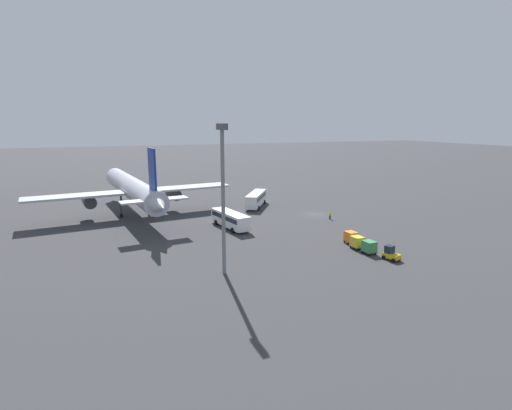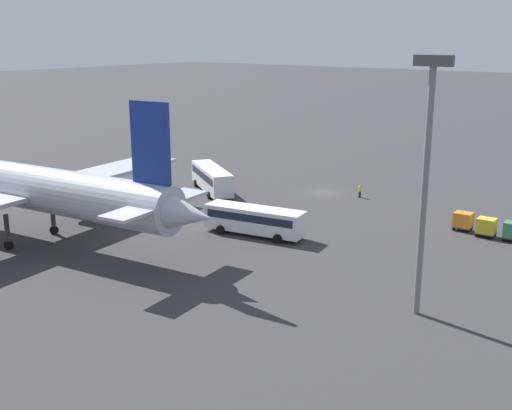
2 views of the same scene
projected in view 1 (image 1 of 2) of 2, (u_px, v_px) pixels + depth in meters
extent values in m
plane|color=#38383A|center=(315.00, 214.00, 88.50)|extent=(600.00, 600.00, 0.00)
cylinder|color=#B2B7C1|center=(132.00, 188.00, 87.33)|extent=(41.85, 8.97, 4.58)
cone|color=#B2B7C1|center=(115.00, 176.00, 106.21)|extent=(5.47, 4.86, 4.35)
cone|color=#B2B7C1|center=(159.00, 206.00, 68.26)|extent=(6.36, 4.73, 4.12)
cube|color=#B2B7C1|center=(74.00, 196.00, 80.10)|extent=(7.41, 19.60, 0.44)
cube|color=#B2B7C1|center=(187.00, 187.00, 91.21)|extent=(7.41, 19.60, 0.44)
cube|color=navy|center=(152.00, 169.00, 70.03)|extent=(4.17, 0.80, 7.33)
cube|color=#B2B7C1|center=(154.00, 200.00, 70.78)|extent=(4.16, 12.15, 0.28)
cylinder|color=#38383D|center=(89.00, 201.00, 82.82)|extent=(5.23, 3.03, 2.52)
cylinder|color=#38383D|center=(173.00, 194.00, 91.24)|extent=(5.23, 3.03, 2.52)
cylinder|color=#38383D|center=(121.00, 196.00, 100.68)|extent=(0.50, 0.50, 3.66)
cylinder|color=black|center=(121.00, 201.00, 100.96)|extent=(0.95, 0.59, 0.90)
cylinder|color=#38383D|center=(121.00, 209.00, 84.98)|extent=(0.50, 0.50, 3.66)
cylinder|color=black|center=(121.00, 215.00, 85.25)|extent=(0.95, 0.59, 0.90)
cylinder|color=#38383D|center=(149.00, 206.00, 87.76)|extent=(0.50, 0.50, 3.66)
cylinder|color=black|center=(149.00, 213.00, 88.04)|extent=(0.95, 0.59, 0.90)
cube|color=white|center=(256.00, 199.00, 96.12)|extent=(11.58, 9.08, 2.95)
cube|color=#192333|center=(256.00, 197.00, 96.02)|extent=(10.80, 8.57, 0.94)
cylinder|color=black|center=(253.00, 201.00, 100.30)|extent=(1.00, 0.81, 1.00)
cylinder|color=black|center=(265.00, 202.00, 99.74)|extent=(1.00, 0.81, 1.00)
cylinder|color=black|center=(247.00, 207.00, 93.08)|extent=(1.00, 0.81, 1.00)
cylinder|color=black|center=(259.00, 208.00, 92.51)|extent=(1.00, 0.81, 1.00)
cube|color=white|center=(230.00, 219.00, 76.56)|extent=(11.45, 4.52, 2.62)
cube|color=#192333|center=(230.00, 217.00, 76.47)|extent=(10.58, 4.42, 0.84)
cylinder|color=black|center=(216.00, 223.00, 78.95)|extent=(1.03, 0.45, 1.00)
cylinder|color=black|center=(229.00, 221.00, 80.45)|extent=(1.03, 0.45, 1.00)
cylinder|color=black|center=(232.00, 230.00, 73.19)|extent=(1.03, 0.45, 1.00)
cylinder|color=black|center=(246.00, 228.00, 74.68)|extent=(1.03, 0.45, 1.00)
cube|color=gold|center=(392.00, 256.00, 58.66)|extent=(2.64, 1.82, 0.70)
cube|color=#192333|center=(390.00, 249.00, 58.82)|extent=(1.32, 1.39, 1.10)
cylinder|color=black|center=(384.00, 257.00, 59.00)|extent=(0.63, 0.35, 0.60)
cylinder|color=black|center=(389.00, 256.00, 59.80)|extent=(0.63, 0.35, 0.60)
cylinder|color=black|center=(393.00, 261.00, 57.67)|extent=(0.63, 0.35, 0.60)
cylinder|color=black|center=(399.00, 259.00, 58.47)|extent=(0.63, 0.35, 0.60)
cylinder|color=#1E1E2D|center=(330.00, 217.00, 83.77)|extent=(0.32, 0.32, 0.85)
cylinder|color=yellow|center=(330.00, 214.00, 83.62)|extent=(0.38, 0.38, 0.65)
sphere|color=tan|center=(330.00, 212.00, 83.53)|extent=(0.24, 0.24, 0.24)
cube|color=#38383D|center=(369.00, 251.00, 61.41)|extent=(2.06, 1.76, 0.10)
cube|color=#38844C|center=(369.00, 246.00, 61.24)|extent=(1.96, 1.68, 1.60)
cylinder|color=black|center=(362.00, 252.00, 61.87)|extent=(0.36, 0.13, 0.36)
cylinder|color=black|center=(369.00, 251.00, 62.40)|extent=(0.36, 0.13, 0.36)
cylinder|color=black|center=(369.00, 255.00, 60.52)|extent=(0.36, 0.13, 0.36)
cylinder|color=black|center=(375.00, 254.00, 61.05)|extent=(0.36, 0.13, 0.36)
cube|color=#38383D|center=(357.00, 246.00, 63.89)|extent=(2.06, 1.76, 0.10)
cube|color=gold|center=(357.00, 241.00, 63.72)|extent=(1.96, 1.68, 1.60)
cylinder|color=black|center=(351.00, 247.00, 64.35)|extent=(0.36, 0.13, 0.36)
cylinder|color=black|center=(357.00, 246.00, 64.87)|extent=(0.36, 0.13, 0.36)
cylinder|color=black|center=(357.00, 250.00, 63.00)|extent=(0.36, 0.13, 0.36)
cylinder|color=black|center=(363.00, 249.00, 63.52)|extent=(0.36, 0.13, 0.36)
cube|color=#38383D|center=(351.00, 241.00, 66.71)|extent=(2.06, 1.76, 0.10)
cube|color=orange|center=(351.00, 236.00, 66.54)|extent=(1.96, 1.68, 1.60)
cylinder|color=black|center=(345.00, 242.00, 67.17)|extent=(0.36, 0.13, 0.36)
cylinder|color=black|center=(351.00, 241.00, 67.70)|extent=(0.36, 0.13, 0.36)
cylinder|color=black|center=(350.00, 244.00, 65.82)|extent=(0.36, 0.13, 0.36)
cylinder|color=black|center=(357.00, 243.00, 66.35)|extent=(0.36, 0.13, 0.36)
cylinder|color=slate|center=(223.00, 204.00, 51.69)|extent=(0.50, 0.50, 18.96)
cube|color=#4C4C4C|center=(222.00, 127.00, 49.71)|extent=(2.80, 0.70, 0.80)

